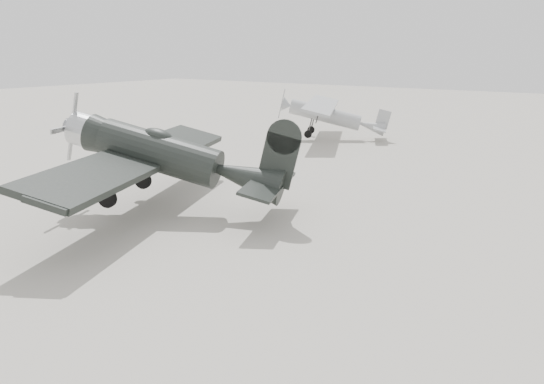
{
  "coord_description": "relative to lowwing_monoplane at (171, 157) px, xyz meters",
  "views": [
    {
      "loc": [
        11.75,
        -11.55,
        6.51
      ],
      "look_at": [
        1.04,
        3.74,
        1.5
      ],
      "focal_mm": 35.0,
      "sensor_mm": 36.0,
      "label": 1
    }
  ],
  "objects": [
    {
      "name": "lowwing_monoplane",
      "position": [
        0.0,
        0.0,
        0.0
      ],
      "size": [
        10.06,
        13.45,
        4.41
      ],
      "rotation": [
        0.0,
        0.24,
        0.38
      ],
      "color": "black",
      "rests_on": "ground"
    },
    {
      "name": "highwing_monoplane",
      "position": [
        -3.82,
        20.07,
        -0.31
      ],
      "size": [
        8.53,
        11.04,
        3.23
      ],
      "rotation": [
        0.0,
        0.23,
        0.44
      ],
      "color": "#A9ACAE",
      "rests_on": "ground"
    },
    {
      "name": "ground",
      "position": [
        3.68,
        -3.34,
        -2.33
      ],
      "size": [
        160.0,
        160.0,
        0.0
      ],
      "primitive_type": "plane",
      "color": "gray",
      "rests_on": "ground"
    }
  ]
}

